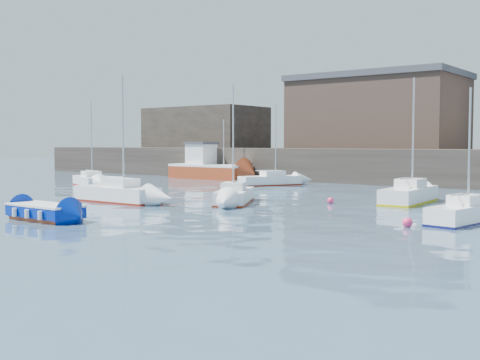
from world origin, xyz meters
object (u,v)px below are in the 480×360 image
Objects in this scene: sailboat_e at (91,181)px; sailboat_h at (270,180)px; fishing_boat at (209,167)px; buoy_far at (330,203)px; sailboat_f at (409,194)px; sailboat_a at (118,194)px; sailboat_b at (234,195)px; buoy_near at (66,217)px; buoy_mid at (407,227)px; sailboat_c at (464,213)px; blue_dinghy at (45,211)px.

sailboat_e is 1.02× the size of sailboat_h.
fishing_boat is 25.98m from buoy_far.
sailboat_a is at bearing -144.23° from sailboat_f.
sailboat_b is 17.63× the size of buoy_near.
buoy_mid is (3.78, -9.84, -0.52)m from sailboat_f.
sailboat_b reaches higher than fishing_boat.
sailboat_c reaches higher than fishing_boat.
sailboat_a is (-3.73, 7.61, 0.11)m from blue_dinghy.
sailboat_f is at bearing -24.84° from fishing_boat.
sailboat_c is 0.88× the size of sailboat_h.
sailboat_e is 0.93× the size of sailboat_f.
sailboat_b is 0.93× the size of sailboat_f.
sailboat_h reaches higher than blue_dinghy.
sailboat_h is (-0.95, 17.50, -0.08)m from sailboat_a.
sailboat_a is 1.10× the size of sailboat_h.
sailboat_e is (-12.25, 7.91, -0.08)m from sailboat_a.
buoy_far is at bearing 62.84° from buoy_near.
buoy_near is 15.03m from buoy_far.
sailboat_f is at bearing 126.19° from sailboat_c.
sailboat_e is at bearing -139.68° from sailboat_h.
blue_dinghy is 1.39m from buoy_near.
sailboat_h is 18.21× the size of buoy_far.
fishing_boat is (-14.84, 29.25, 0.70)m from blue_dinghy.
sailboat_c is at bearing -25.62° from buoy_far.
buoy_near reaches higher than buoy_far.
sailboat_c is at bearing -9.18° from sailboat_e.
blue_dinghy is at bearing -146.07° from sailboat_c.
sailboat_b is at bearing -46.50° from fishing_boat.
blue_dinghy is 0.58× the size of sailboat_h.
fishing_boat reaches higher than blue_dinghy.
sailboat_c reaches higher than buoy_mid.
sailboat_a is 19.12× the size of buoy_near.
buoy_near is (4.46, -23.80, -0.44)m from sailboat_h.
buoy_mid reaches higher than buoy_far.
blue_dinghy is 0.66× the size of sailboat_c.
sailboat_h is (-20.18, 14.68, -0.01)m from sailboat_c.
sailboat_f is at bearing 39.81° from buoy_far.
sailboat_e is at bearing -175.34° from sailboat_f.
sailboat_a is at bearing -32.83° from sailboat_e.
blue_dinghy is at bearing -100.32° from sailboat_b.
sailboat_a is 14.58m from sailboat_e.
fishing_boat is 20.72× the size of buoy_mid.
buoy_near is at bearing -42.03° from sailboat_e.
blue_dinghy is at bearing -79.43° from sailboat_h.
fishing_boat is at bearing 143.37° from buoy_mid.
sailboat_c is (15.50, 10.43, 0.04)m from blue_dinghy.
sailboat_f is at bearing -26.59° from sailboat_h.
fishing_boat reaches higher than buoy_near.
sailboat_f reaches higher than buoy_near.
sailboat_a is at bearing 116.12° from blue_dinghy.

